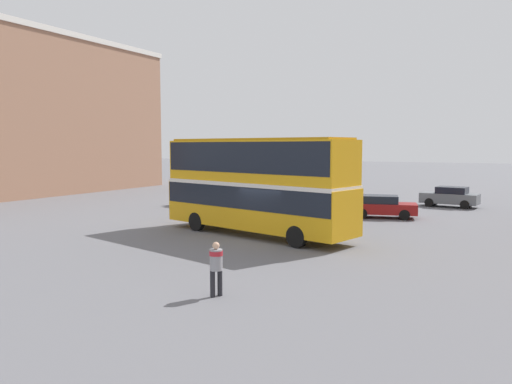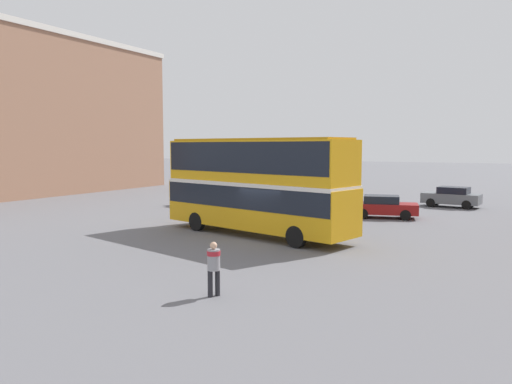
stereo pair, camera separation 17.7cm
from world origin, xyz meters
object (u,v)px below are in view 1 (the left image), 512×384
at_px(double_decker_bus, 256,180).
at_px(parked_car_kerb_far, 450,197).
at_px(parked_car_side_street, 382,206).
at_px(pedestrian_foreground, 216,263).
at_px(parked_car_kerb_near, 197,197).

bearing_deg(double_decker_bus, parked_car_kerb_far, 80.82).
height_order(double_decker_bus, parked_car_side_street, double_decker_bus).
bearing_deg(parked_car_kerb_far, parked_car_side_street, 74.90).
bearing_deg(parked_car_kerb_far, pedestrian_foreground, 88.79).
bearing_deg(parked_car_kerb_near, double_decker_bus, -31.38).
distance_m(pedestrian_foreground, parked_car_kerb_far, 26.98).
xyz_separation_m(pedestrian_foreground, parked_car_kerb_near, (-13.47, 18.34, -0.30)).
bearing_deg(pedestrian_foreground, double_decker_bus, -40.28).
distance_m(double_decker_bus, pedestrian_foreground, 10.55).
bearing_deg(parked_car_side_street, parked_car_kerb_far, 54.56).
distance_m(double_decker_bus, parked_car_kerb_far, 18.65).
xyz_separation_m(double_decker_bus, parked_car_kerb_far, (7.17, 17.09, -2.02)).
height_order(double_decker_bus, parked_car_kerb_far, double_decker_bus).
distance_m(pedestrian_foreground, parked_car_side_street, 18.86).
relative_size(pedestrian_foreground, parked_car_kerb_near, 0.39).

